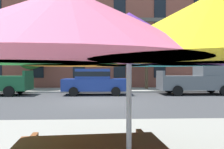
# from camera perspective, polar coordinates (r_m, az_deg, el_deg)

# --- Properties ---
(ground_plane) EXTENTS (120.00, 120.00, 0.00)m
(ground_plane) POSITION_cam_1_polar(r_m,az_deg,el_deg) (11.58, -4.10, -7.23)
(ground_plane) COLOR #424244
(sidewalk_far) EXTENTS (56.00, 3.60, 0.12)m
(sidewalk_far) POSITION_cam_1_polar(r_m,az_deg,el_deg) (18.32, -3.41, -4.00)
(sidewalk_far) COLOR #B2ADA3
(sidewalk_far) RESTS_ON ground
(apartment_building) EXTENTS (37.62, 12.08, 19.20)m
(apartment_building) POSITION_cam_1_polar(r_m,az_deg,el_deg) (27.61, -3.07, 17.72)
(apartment_building) COLOR #934C3D
(apartment_building) RESTS_ON ground
(sedan_blue) EXTENTS (4.40, 1.98, 1.78)m
(sedan_blue) POSITION_cam_1_polar(r_m,az_deg,el_deg) (15.18, -4.55, -1.67)
(sedan_blue) COLOR navy
(sedan_blue) RESTS_ON ground
(pickup_gray) EXTENTS (5.10, 2.12, 2.20)m
(pickup_gray) POSITION_cam_1_polar(r_m,az_deg,el_deg) (16.57, 21.50, -1.24)
(pickup_gray) COLOR slate
(pickup_gray) RESTS_ON ground
(street_tree_left) EXTENTS (2.76, 2.73, 4.62)m
(street_tree_left) POSITION_cam_1_polar(r_m,az_deg,el_deg) (19.43, -19.77, 5.20)
(street_tree_left) COLOR #4C3823
(street_tree_left) RESTS_ON ground
(street_tree_middle) EXTENTS (3.13, 3.29, 5.35)m
(street_tree_middle) POSITION_cam_1_polar(r_m,az_deg,el_deg) (19.18, 8.67, 7.55)
(street_tree_middle) COLOR brown
(street_tree_middle) RESTS_ON ground
(patio_umbrella) EXTENTS (3.97, 3.69, 2.30)m
(patio_umbrella) POSITION_cam_1_polar(r_m,az_deg,el_deg) (2.49, 4.41, 8.56)
(patio_umbrella) COLOR silver
(patio_umbrella) RESTS_ON ground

